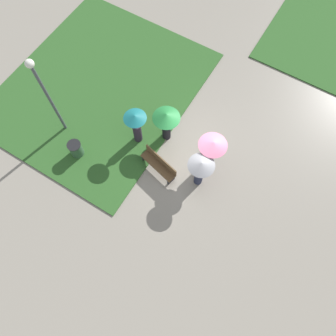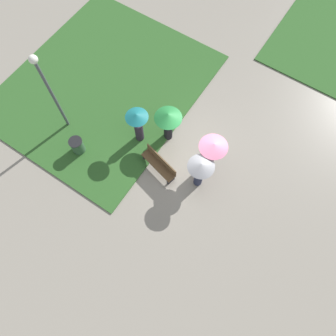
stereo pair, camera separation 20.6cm
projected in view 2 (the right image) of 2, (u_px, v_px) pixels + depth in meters
name	position (u px, v px, depth m)	size (l,w,h in m)	color
ground_plane	(193.00, 158.00, 14.06)	(90.00, 90.00, 0.00)	gray
lawn_patch_near	(104.00, 86.00, 15.50)	(8.20, 9.56, 0.06)	#2D5B26
park_bench	(160.00, 164.00, 13.43)	(1.75, 0.82, 0.90)	brown
lamp_post	(47.00, 86.00, 12.12)	(0.32, 0.32, 4.36)	#474C51
trash_bin	(78.00, 146.00, 13.81)	(0.58, 0.58, 0.82)	#335638
crowd_person_green	(168.00, 120.00, 13.23)	(1.14, 1.14, 1.81)	black
crowd_person_pink	(212.00, 150.00, 12.59)	(1.13, 1.13, 1.97)	#282D47
crowd_person_grey	(200.00, 170.00, 12.40)	(1.04, 1.04, 1.85)	#282D47
crowd_person_teal	(138.00, 124.00, 13.31)	(0.93, 0.93, 1.92)	#2D2333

